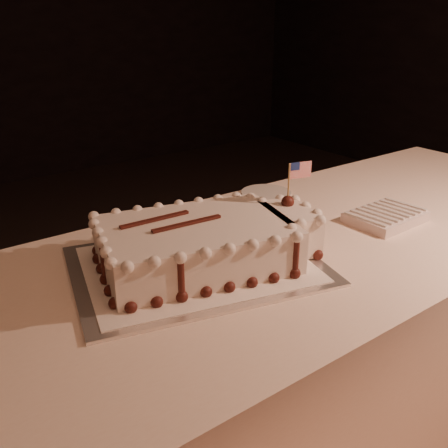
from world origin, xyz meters
TOP-DOWN VIEW (x-y plane):
  - banquet_table at (0.00, 0.60)m, footprint 2.40×0.80m
  - cake_board at (-0.23, 0.63)m, footprint 0.65×0.55m
  - doily at (-0.23, 0.63)m, footprint 0.59×0.50m
  - sheet_cake at (-0.20, 0.62)m, footprint 0.56×0.40m
  - napkin_stack at (0.36, 0.54)m, footprint 0.21×0.16m
  - side_plate at (0.23, 0.91)m, footprint 0.16×0.16m

SIDE VIEW (x-z plane):
  - banquet_table at x=0.00m, z-range 0.00..0.75m
  - cake_board at x=-0.23m, z-range 0.75..0.76m
  - side_plate at x=0.23m, z-range 0.75..0.76m
  - doily at x=-0.23m, z-range 0.76..0.76m
  - napkin_stack at x=0.36m, z-range 0.75..0.78m
  - sheet_cake at x=-0.20m, z-range 0.70..0.92m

